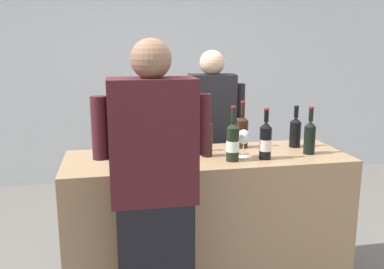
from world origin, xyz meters
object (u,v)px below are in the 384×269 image
wine_bottle_4 (295,131)px  person_server (211,152)px  wine_bottle_0 (156,138)px  wine_bottle_3 (207,136)px  wine_bottle_9 (310,136)px  wine_bottle_6 (265,141)px  wine_glass (244,138)px  wine_bottle_5 (110,141)px  wine_bottle_1 (242,132)px  potted_shrub (221,149)px  wine_bottle_7 (142,136)px  person_guest (154,211)px  wine_bottle_2 (233,142)px  wine_bottle_8 (183,134)px

wine_bottle_4 → person_server: 0.80m
wine_bottle_0 → wine_bottle_3: size_ratio=0.88×
wine_bottle_9 → person_server: size_ratio=0.20×
wine_bottle_3 → wine_bottle_6: size_ratio=1.07×
wine_bottle_3 → wine_glass: size_ratio=1.90×
wine_bottle_5 → wine_bottle_9: (1.33, -0.13, 0.00)m
wine_bottle_1 → wine_bottle_9: 0.47m
wine_bottle_6 → wine_bottle_3: bearing=159.0°
wine_bottle_6 → person_server: person_server is taller
wine_bottle_3 → potted_shrub: size_ratio=0.30×
wine_bottle_0 → wine_bottle_7: size_ratio=0.90×
potted_shrub → person_server: bearing=-115.9°
wine_bottle_3 → wine_bottle_5: wine_bottle_3 is taller
person_guest → potted_shrub: 1.85m
wine_bottle_6 → wine_bottle_5: bearing=168.9°
wine_bottle_4 → wine_bottle_5: 1.32m
wine_bottle_0 → person_server: person_server is taller
wine_bottle_2 → potted_shrub: size_ratio=0.30×
wine_bottle_0 → wine_bottle_6: wine_bottle_6 is taller
wine_bottle_1 → wine_bottle_5: wine_bottle_1 is taller
wine_bottle_1 → potted_shrub: bearing=84.5°
wine_bottle_2 → wine_bottle_9: bearing=6.9°
wine_bottle_9 → wine_glass: wine_bottle_9 is taller
wine_bottle_4 → wine_bottle_6: (-0.33, -0.26, 0.00)m
wine_bottle_7 → potted_shrub: 1.29m
wine_bottle_0 → wine_bottle_8: 0.21m
wine_bottle_1 → wine_bottle_2: size_ratio=0.96×
wine_bottle_4 → wine_glass: bearing=-155.8°
wine_bottle_5 → wine_glass: (0.86, -0.14, 0.01)m
wine_bottle_9 → wine_bottle_1: bearing=147.1°
wine_bottle_3 → wine_bottle_7: size_ratio=1.02×
wine_bottle_1 → wine_bottle_9: size_ratio=1.04×
wine_glass → potted_shrub: 1.24m
person_guest → wine_bottle_5: bearing=109.2°
wine_bottle_3 → wine_bottle_8: 0.19m
person_server → person_guest: (-0.62, -1.27, 0.03)m
wine_bottle_4 → wine_glass: (-0.46, -0.21, 0.01)m
wine_bottle_1 → person_guest: 1.06m
wine_bottle_8 → potted_shrub: bearing=61.1°
wine_bottle_2 → wine_bottle_8: bearing=134.0°
wine_bottle_1 → wine_bottle_5: (-0.94, -0.13, 0.00)m
wine_bottle_2 → person_server: person_server is taller
wine_bottle_3 → wine_bottle_8: wine_bottle_3 is taller
wine_bottle_0 → wine_bottle_3: bearing=-11.0°
wine_bottle_0 → wine_bottle_4: size_ratio=1.05×
wine_bottle_0 → wine_bottle_7: (-0.09, 0.10, 0.00)m
wine_bottle_2 → wine_bottle_8: size_ratio=1.04×
wine_bottle_0 → wine_glass: (0.56, -0.14, 0.01)m
wine_bottle_5 → wine_bottle_9: 1.34m
wine_bottle_2 → wine_bottle_5: 0.79m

